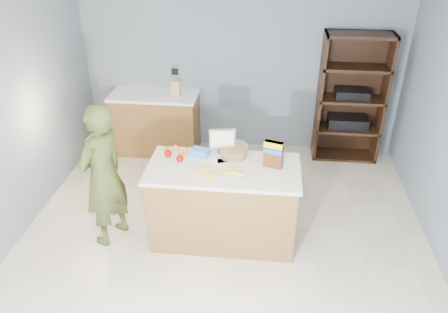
# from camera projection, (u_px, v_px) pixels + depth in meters

# --- Properties ---
(floor) EXTENTS (4.50, 5.00, 0.02)m
(floor) POSITION_uv_depth(u_px,v_px,m) (220.00, 254.00, 4.62)
(floor) COLOR beige
(floor) RESTS_ON ground
(walls) EXTENTS (4.52, 5.02, 2.51)m
(walls) POSITION_uv_depth(u_px,v_px,m) (220.00, 112.00, 3.80)
(walls) COLOR slate
(walls) RESTS_ON ground
(counter_peninsula) EXTENTS (1.56, 0.76, 0.90)m
(counter_peninsula) POSITION_uv_depth(u_px,v_px,m) (223.00, 206.00, 4.68)
(counter_peninsula) COLOR brown
(counter_peninsula) RESTS_ON ground
(back_cabinet) EXTENTS (1.24, 0.62, 0.90)m
(back_cabinet) POSITION_uv_depth(u_px,v_px,m) (157.00, 122.00, 6.41)
(back_cabinet) COLOR brown
(back_cabinet) RESTS_ON ground
(shelving_unit) EXTENTS (0.90, 0.40, 1.80)m
(shelving_unit) POSITION_uv_depth(u_px,v_px,m) (350.00, 100.00, 6.07)
(shelving_unit) COLOR black
(shelving_unit) RESTS_ON ground
(person) EXTENTS (0.58, 0.68, 1.59)m
(person) POSITION_uv_depth(u_px,v_px,m) (103.00, 176.00, 4.49)
(person) COLOR #3A441C
(person) RESTS_ON ground
(knife_block) EXTENTS (0.12, 0.10, 0.31)m
(knife_block) POSITION_uv_depth(u_px,v_px,m) (176.00, 87.00, 6.07)
(knife_block) COLOR tan
(knife_block) RESTS_ON back_cabinet
(envelopes) EXTENTS (0.35, 0.16, 0.00)m
(envelopes) POSITION_uv_depth(u_px,v_px,m) (223.00, 161.00, 4.54)
(envelopes) COLOR white
(envelopes) RESTS_ON counter_peninsula
(bananas) EXTENTS (0.52, 0.28, 0.05)m
(bananas) POSITION_uv_depth(u_px,v_px,m) (221.00, 173.00, 4.30)
(bananas) COLOR yellow
(bananas) RESTS_ON counter_peninsula
(apples) EXTENTS (0.22, 0.17, 0.08)m
(apples) POSITION_uv_depth(u_px,v_px,m) (174.00, 156.00, 4.56)
(apples) COLOR #900804
(apples) RESTS_ON counter_peninsula
(oranges) EXTENTS (0.28, 0.23, 0.06)m
(oranges) POSITION_uv_depth(u_px,v_px,m) (175.00, 151.00, 4.67)
(oranges) COLOR orange
(oranges) RESTS_ON counter_peninsula
(blue_carton) EXTENTS (0.20, 0.16, 0.08)m
(blue_carton) POSITION_uv_depth(u_px,v_px,m) (200.00, 152.00, 4.62)
(blue_carton) COLOR blue
(blue_carton) RESTS_ON counter_peninsula
(salad_bowl) EXTENTS (0.30, 0.30, 0.13)m
(salad_bowl) POSITION_uv_depth(u_px,v_px,m) (234.00, 152.00, 4.60)
(salad_bowl) COLOR #267219
(salad_bowl) RESTS_ON counter_peninsula
(tv) EXTENTS (0.28, 0.12, 0.28)m
(tv) POSITION_uv_depth(u_px,v_px,m) (222.00, 140.00, 4.62)
(tv) COLOR silver
(tv) RESTS_ON counter_peninsula
(cereal_box) EXTENTS (0.20, 0.12, 0.29)m
(cereal_box) POSITION_uv_depth(u_px,v_px,m) (274.00, 152.00, 4.36)
(cereal_box) COLOR #592B14
(cereal_box) RESTS_ON counter_peninsula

